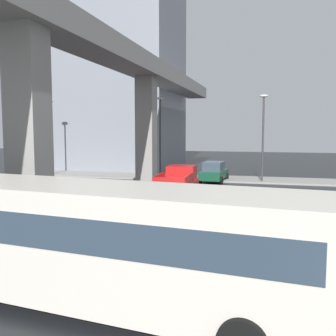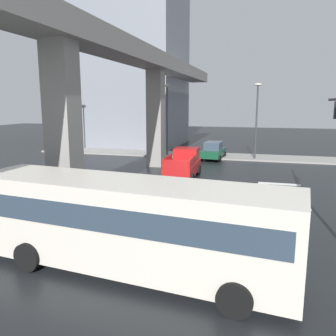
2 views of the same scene
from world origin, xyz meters
name	(u,v)px [view 2 (image 2 of 2)]	position (x,y,z in m)	size (l,w,h in m)	color
ground_plane	(196,188)	(0.00, 0.00, 0.00)	(120.00, 120.00, 0.00)	black
crosswalk_stripes	(281,194)	(0.00, -5.25, 0.01)	(6.05, 2.80, 0.01)	silver
elevated_overpass	(122,61)	(0.00, 4.94, 8.06)	(53.72, 2.22, 9.43)	gray
sidewalk_east	(203,155)	(13.86, 2.00, 0.07)	(4.00, 36.00, 0.15)	gray
pickup_truck	(184,165)	(2.88, 1.48, 0.99)	(5.17, 2.24, 2.08)	red
city_bus	(127,220)	(-11.51, -0.01, 1.72)	(3.67, 11.01, 2.99)	beige
sedan_dark_green	(213,151)	(12.10, 0.64, 0.85)	(4.39, 2.14, 1.72)	#14472D
street_lamp_near_corner	(257,112)	(12.66, -3.29, 4.56)	(0.44, 0.70, 7.24)	#38383D
street_lamp_mid_block	(167,112)	(12.66, 5.52, 4.56)	(0.44, 0.70, 7.24)	#38383D
street_lamp_far_north	(72,111)	(12.66, 16.36, 4.56)	(0.44, 0.70, 7.24)	#38383D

